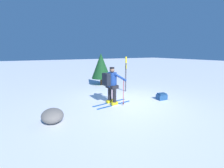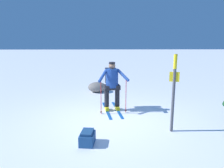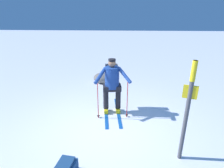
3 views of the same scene
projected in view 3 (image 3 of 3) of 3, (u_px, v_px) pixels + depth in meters
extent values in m
plane|color=white|center=(105.00, 126.00, 4.48)|extent=(80.00, 80.00, 0.00)
cube|color=#144C9E|center=(118.00, 112.00, 5.16)|extent=(0.34, 1.73, 0.01)
cube|color=yellow|center=(118.00, 110.00, 5.14)|extent=(0.15, 0.31, 0.12)
cylinder|color=black|center=(118.00, 98.00, 5.01)|extent=(0.15, 0.15, 0.65)
cube|color=#144C9E|center=(106.00, 112.00, 5.14)|extent=(0.34, 1.73, 0.01)
cube|color=yellow|center=(106.00, 110.00, 5.12)|extent=(0.15, 0.31, 0.12)
cylinder|color=black|center=(106.00, 98.00, 4.99)|extent=(0.15, 0.15, 0.65)
cube|color=black|center=(112.00, 87.00, 4.88)|extent=(0.54, 0.40, 0.14)
cylinder|color=navy|center=(112.00, 77.00, 4.78)|extent=(0.39, 0.39, 0.59)
sphere|color=#8C664C|center=(112.00, 63.00, 4.64)|extent=(0.21, 0.21, 0.21)
cylinder|color=black|center=(112.00, 60.00, 4.61)|extent=(0.20, 0.20, 0.06)
cube|color=black|center=(111.00, 73.00, 5.04)|extent=(0.37, 0.24, 0.51)
cylinder|color=red|center=(127.00, 99.00, 4.70)|extent=(0.02, 0.02, 1.11)
cylinder|color=black|center=(127.00, 115.00, 4.88)|extent=(0.07, 0.07, 0.01)
cylinder|color=navy|center=(125.00, 75.00, 4.58)|extent=(0.41, 0.43, 0.36)
cylinder|color=red|center=(98.00, 100.00, 4.66)|extent=(0.02, 0.02, 1.11)
cylinder|color=black|center=(98.00, 116.00, 4.83)|extent=(0.07, 0.07, 0.01)
cylinder|color=navy|center=(100.00, 76.00, 4.54)|extent=(0.31, 0.50, 0.36)
cube|color=navy|center=(64.00, 165.00, 2.92)|extent=(0.29, 0.40, 0.06)
cylinder|color=#4C4C51|center=(186.00, 114.00, 3.11)|extent=(0.07, 0.07, 1.96)
cylinder|color=yellow|center=(194.00, 71.00, 2.83)|extent=(0.08, 0.08, 0.35)
cube|color=yellow|center=(190.00, 92.00, 2.96)|extent=(0.24, 0.10, 0.24)
ellipsoid|color=slate|center=(103.00, 78.00, 7.46)|extent=(0.80, 0.68, 0.44)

